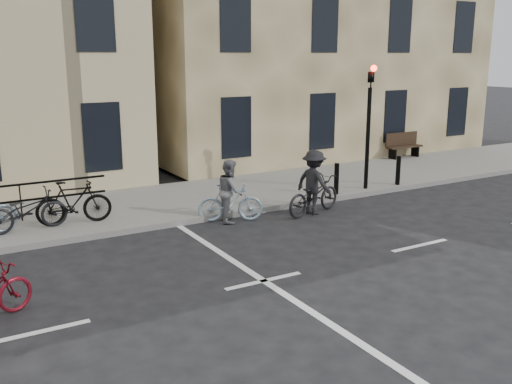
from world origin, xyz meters
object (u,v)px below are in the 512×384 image
traffic_light (369,112)px  cyclist_grey (230,197)px  cyclist_dark (314,189)px  bench (403,144)px

traffic_light → cyclist_grey: 5.27m
traffic_light → cyclist_dark: size_ratio=1.94×
bench → cyclist_grey: 10.49m
cyclist_grey → traffic_light: bearing=-58.4°
cyclist_grey → cyclist_dark: bearing=-77.1°
traffic_light → cyclist_grey: (-4.91, -0.57, -1.82)m
traffic_light → cyclist_grey: bearing=-173.3°
bench → traffic_light: bearing=-144.8°
cyclist_dark → bench: bearing=-73.9°
bench → cyclist_dark: size_ratio=0.80×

